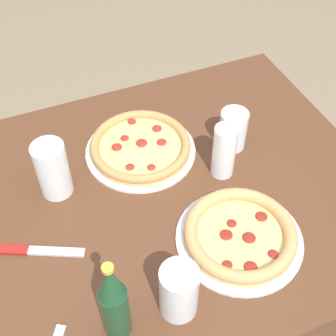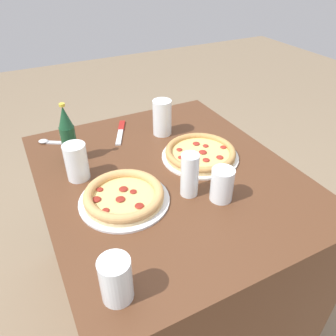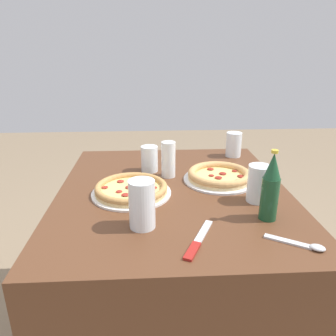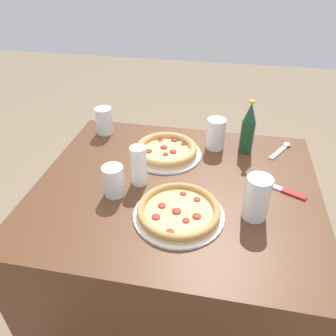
% 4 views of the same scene
% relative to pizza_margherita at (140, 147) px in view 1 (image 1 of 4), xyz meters
% --- Properties ---
extents(ground_plane, '(8.00, 8.00, 0.00)m').
position_rel_pizza_margherita_xyz_m(ground_plane, '(-0.03, 0.16, -0.77)').
color(ground_plane, '#847056').
extents(table, '(1.06, 0.90, 0.75)m').
position_rel_pizza_margherita_xyz_m(table, '(-0.03, 0.16, -0.39)').
color(table, '#56331E').
rests_on(table, ground_plane).
extents(pizza_margherita, '(0.31, 0.31, 0.04)m').
position_rel_pizza_margherita_xyz_m(pizza_margherita, '(0.00, 0.00, 0.00)').
color(pizza_margherita, white).
rests_on(pizza_margherita, table).
extents(pizza_salami, '(0.30, 0.30, 0.05)m').
position_rel_pizza_margherita_xyz_m(pizza_salami, '(-0.11, 0.36, 0.00)').
color(pizza_salami, silver).
rests_on(pizza_salami, table).
extents(glass_red_wine, '(0.08, 0.08, 0.16)m').
position_rel_pizza_margherita_xyz_m(glass_red_wine, '(0.25, 0.05, 0.05)').
color(glass_red_wine, white).
rests_on(glass_red_wine, table).
extents(glass_cola, '(0.06, 0.06, 0.16)m').
position_rel_pizza_margherita_xyz_m(glass_cola, '(-0.17, 0.15, 0.05)').
color(glass_cola, white).
rests_on(glass_cola, table).
extents(glass_water, '(0.08, 0.08, 0.12)m').
position_rel_pizza_margherita_xyz_m(glass_water, '(-0.25, 0.07, 0.03)').
color(glass_water, white).
rests_on(glass_water, table).
extents(glass_iced_tea, '(0.08, 0.08, 0.14)m').
position_rel_pizza_margherita_xyz_m(glass_iced_tea, '(0.09, 0.46, 0.04)').
color(glass_iced_tea, white).
rests_on(glass_iced_tea, table).
extents(beer_bottle, '(0.06, 0.06, 0.24)m').
position_rel_pizza_margherita_xyz_m(beer_bottle, '(0.22, 0.46, 0.09)').
color(beer_bottle, '#194728').
rests_on(beer_bottle, table).
extents(knife, '(0.21, 0.12, 0.01)m').
position_rel_pizza_margherita_xyz_m(knife, '(0.34, 0.21, -0.02)').
color(knife, maroon).
rests_on(knife, table).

